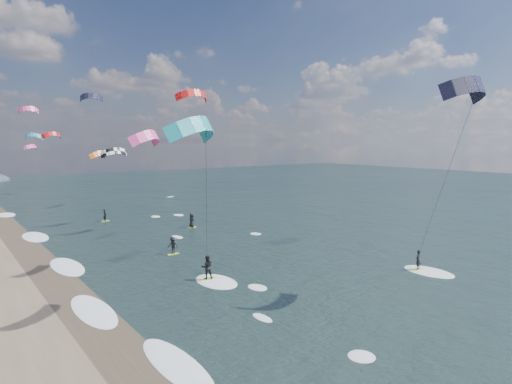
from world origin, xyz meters
TOP-DOWN VIEW (x-y plane):
  - ground at (0.00, 0.00)m, footprint 260.00×260.00m
  - wet_sand_strip at (-12.00, 10.00)m, footprint 3.00×240.00m
  - kitesurfer_near_a at (9.18, 2.62)m, footprint 7.58×8.25m
  - kitesurfer_near_b at (-5.14, 11.55)m, footprint 7.27×9.13m
  - far_kitesurfers at (1.36, 31.17)m, footprint 8.53×21.34m
  - bg_kite_field at (-0.40, 55.70)m, footprint 14.40×72.51m
  - shoreline_surf at (-10.80, 14.75)m, footprint 2.40×79.40m

SIDE VIEW (x-z plane):
  - ground at x=0.00m, z-range 0.00..0.00m
  - shoreline_surf at x=-10.80m, z-range -0.06..0.06m
  - wet_sand_strip at x=-12.00m, z-range 0.00..0.01m
  - far_kitesurfers at x=1.36m, z-range -0.04..1.73m
  - kitesurfer_near_b at x=-5.14m, z-range 1.89..14.57m
  - kitesurfer_near_a at x=9.18m, z-range 3.62..18.67m
  - bg_kite_field at x=-0.40m, z-range 7.62..16.89m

